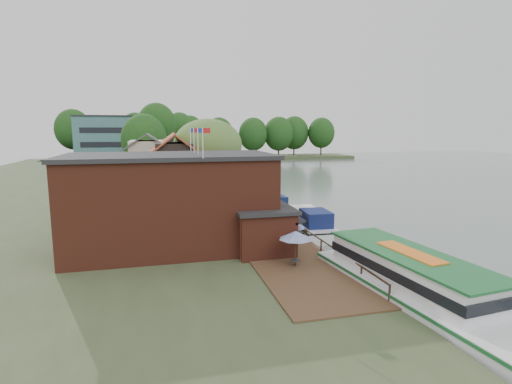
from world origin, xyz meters
TOP-DOWN VIEW (x-y plane):
  - ground at (0.00, 0.00)m, footprint 260.00×260.00m
  - land_bank at (-30.00, 35.00)m, footprint 50.00×140.00m
  - quay_deck at (-8.00, 10.00)m, footprint 6.00×50.00m
  - quay_rail at (-5.30, 10.50)m, footprint 0.20×49.00m
  - pub at (-14.00, -1.00)m, footprint 20.00×11.00m
  - hotel_block at (-22.00, 70.00)m, footprint 25.40×12.40m
  - cottage_a at (-15.00, 14.00)m, footprint 8.60×7.60m
  - cottage_b at (-18.00, 24.00)m, footprint 9.60×8.60m
  - cottage_c at (-14.00, 33.00)m, footprint 7.60×7.60m
  - willow at (-10.50, 19.00)m, footprint 8.60×8.60m
  - umbrella_0 at (-8.26, -7.58)m, footprint 2.25×2.25m
  - umbrella_1 at (-7.52, -4.57)m, footprint 2.05×2.05m
  - umbrella_2 at (-7.44, -0.97)m, footprint 2.17×2.17m
  - umbrella_3 at (-6.56, 1.13)m, footprint 2.05×2.05m
  - umbrella_4 at (-8.14, 5.70)m, footprint 1.95×1.95m
  - umbrella_5 at (-7.17, 8.02)m, footprint 2.42×2.42m
  - umbrella_6 at (-7.01, 10.86)m, footprint 2.25×2.25m
  - cruiser_0 at (-2.63, -7.41)m, footprint 5.05×9.53m
  - cruiser_1 at (-2.58, 4.26)m, footprint 4.08×10.79m
  - cruiser_2 at (-3.90, 13.85)m, footprint 3.75×10.39m
  - cruiser_3 at (-2.83, 24.03)m, footprint 6.20×10.58m
  - tour_boat at (-3.30, -13.61)m, footprint 5.88×15.64m
  - swan at (-3.15, -9.22)m, footprint 0.44×0.44m
  - bank_tree_0 at (-18.86, 43.78)m, footprint 8.12×8.12m
  - bank_tree_1 at (-16.50, 49.51)m, footprint 7.50×7.50m
  - bank_tree_2 at (-11.63, 58.19)m, footprint 6.65×6.65m
  - bank_tree_3 at (-15.09, 77.30)m, footprint 8.24×8.24m
  - bank_tree_4 at (-14.84, 86.96)m, footprint 8.99×8.99m
  - bank_tree_5 at (-17.62, 94.74)m, footprint 8.03×8.03m

SIDE VIEW (x-z plane):
  - ground at x=0.00m, z-range 0.00..0.00m
  - swan at x=-3.15m, z-range 0.00..0.44m
  - land_bank at x=-30.00m, z-range 0.00..1.00m
  - quay_deck at x=-8.00m, z-range 1.00..1.10m
  - cruiser_0 at x=-2.63m, z-range 0.00..2.17m
  - cruiser_3 at x=-2.83m, z-range 0.00..2.45m
  - cruiser_2 at x=-3.90m, z-range 0.00..2.50m
  - cruiser_1 at x=-2.58m, z-range 0.00..2.60m
  - quay_rail at x=-5.30m, z-range 1.00..2.00m
  - tour_boat at x=-3.30m, z-range 0.00..3.34m
  - umbrella_0 at x=-8.26m, z-range 1.10..3.48m
  - umbrella_1 at x=-7.52m, z-range 1.10..3.48m
  - umbrella_2 at x=-7.44m, z-range 1.10..3.48m
  - umbrella_3 at x=-6.56m, z-range 1.10..3.48m
  - umbrella_4 at x=-8.14m, z-range 1.10..3.48m
  - umbrella_5 at x=-7.17m, z-range 1.10..3.48m
  - umbrella_6 at x=-7.01m, z-range 1.10..3.48m
  - pub at x=-14.00m, z-range 1.00..8.30m
  - cottage_a at x=-15.00m, z-range 1.00..9.50m
  - cottage_b at x=-18.00m, z-range 1.00..9.50m
  - cottage_c at x=-14.00m, z-range 1.00..9.50m
  - willow at x=-10.50m, z-range 1.00..11.43m
  - bank_tree_0 at x=-18.86m, z-range 1.00..12.90m
  - bank_tree_5 at x=-17.62m, z-range 1.00..13.22m
  - hotel_block at x=-22.00m, z-range 1.00..13.30m
  - bank_tree_2 at x=-11.63m, z-range 1.00..13.79m
  - bank_tree_3 at x=-15.09m, z-range 1.00..14.60m
  - bank_tree_1 at x=-16.50m, z-range 1.00..15.21m
  - bank_tree_4 at x=-14.84m, z-range 1.00..16.25m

